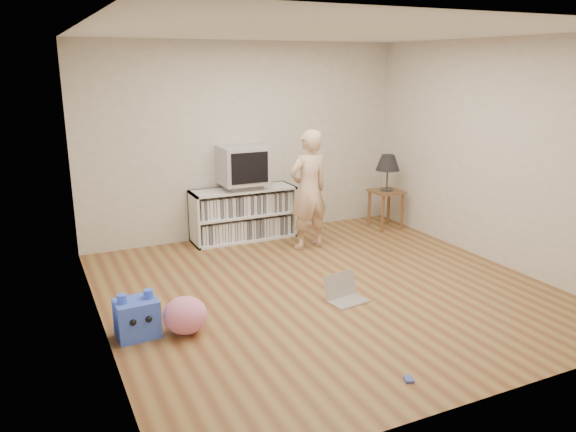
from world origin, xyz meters
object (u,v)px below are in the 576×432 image
(dvd_deck, at_px, (243,186))
(crt_tv, at_px, (243,165))
(side_table, at_px, (386,200))
(plush_pink, at_px, (185,315))
(table_lamp, at_px, (388,164))
(media_unit, at_px, (243,214))
(plush_blue, at_px, (137,318))
(laptop, at_px, (344,293))
(person, at_px, (308,190))

(dvd_deck, relative_size, crt_tv, 0.75)
(side_table, distance_m, plush_pink, 4.05)
(side_table, relative_size, plush_pink, 1.41)
(table_lamp, bearing_deg, media_unit, 169.36)
(table_lamp, distance_m, plush_blue, 4.41)
(media_unit, bearing_deg, table_lamp, -10.64)
(crt_tv, bearing_deg, dvd_deck, 90.00)
(crt_tv, relative_size, plush_pink, 1.54)
(crt_tv, xyz_separation_m, plush_pink, (-1.46, -2.36, -0.85))
(table_lamp, distance_m, plush_pink, 4.11)
(dvd_deck, xyz_separation_m, crt_tv, (0.00, -0.00, 0.29))
(dvd_deck, height_order, plush_pink, dvd_deck)
(media_unit, relative_size, side_table, 2.55)
(side_table, distance_m, plush_blue, 4.35)
(plush_blue, bearing_deg, side_table, 22.88)
(laptop, height_order, plush_pink, plush_pink)
(crt_tv, bearing_deg, person, -48.52)
(media_unit, xyz_separation_m, crt_tv, (0.00, -0.02, 0.67))
(crt_tv, bearing_deg, table_lamp, -10.13)
(person, distance_m, plush_blue, 2.98)
(media_unit, xyz_separation_m, side_table, (2.05, -0.39, 0.07))
(laptop, bearing_deg, plush_pink, 171.94)
(crt_tv, distance_m, laptop, 2.53)
(crt_tv, distance_m, plush_pink, 2.90)
(media_unit, height_order, plush_pink, media_unit)
(person, xyz_separation_m, plush_blue, (-2.48, -1.55, -0.59))
(laptop, relative_size, plush_blue, 1.01)
(plush_blue, bearing_deg, laptop, -5.53)
(laptop, xyz_separation_m, plush_pink, (-1.64, -0.01, 0.09))
(crt_tv, xyz_separation_m, side_table, (2.05, -0.37, -0.60))
(media_unit, distance_m, plush_pink, 2.79)
(laptop, bearing_deg, crt_tv, 85.79)
(table_lamp, relative_size, plush_pink, 1.32)
(plush_blue, bearing_deg, person, 29.22)
(side_table, bearing_deg, laptop, -133.51)
(person, bearing_deg, crt_tv, -56.22)
(plush_pink, bearing_deg, table_lamp, 29.52)
(media_unit, distance_m, dvd_deck, 0.39)
(crt_tv, bearing_deg, plush_blue, -129.61)
(dvd_deck, height_order, person, person)
(plush_pink, bearing_deg, side_table, 29.52)
(media_unit, height_order, table_lamp, table_lamp)
(crt_tv, xyz_separation_m, plush_blue, (-1.86, -2.25, -0.84))
(side_table, distance_m, laptop, 2.75)
(side_table, distance_m, table_lamp, 0.53)
(crt_tv, height_order, laptop, crt_tv)
(table_lamp, height_order, plush_pink, table_lamp)
(dvd_deck, height_order, crt_tv, crt_tv)
(crt_tv, distance_m, person, 0.97)
(person, distance_m, laptop, 1.84)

